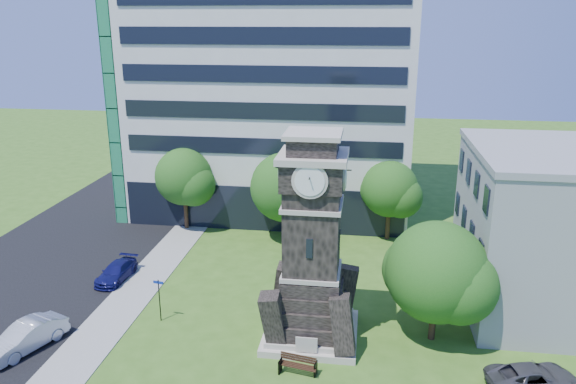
% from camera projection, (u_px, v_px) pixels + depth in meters
% --- Properties ---
extents(ground, '(160.00, 160.00, 0.00)m').
position_uv_depth(ground, '(254.00, 350.00, 31.70)').
color(ground, '#36601B').
rests_on(ground, ground).
extents(sidewalk, '(3.00, 70.00, 0.06)m').
position_uv_depth(sidewalk, '(131.00, 297.00, 37.70)').
color(sidewalk, gray).
rests_on(sidewalk, ground).
extents(street, '(14.00, 80.00, 0.02)m').
position_uv_depth(street, '(14.00, 289.00, 38.86)').
color(street, black).
rests_on(street, ground).
extents(clock_tower, '(5.40, 5.40, 12.22)m').
position_uv_depth(clock_tower, '(312.00, 253.00, 31.61)').
color(clock_tower, '#BDB3A5').
rests_on(clock_tower, ground).
extents(office_tall, '(26.20, 15.11, 28.60)m').
position_uv_depth(office_tall, '(273.00, 60.00, 52.34)').
color(office_tall, white).
rests_on(office_tall, ground).
extents(car_street_mid, '(3.26, 4.97, 1.55)m').
position_uv_depth(car_street_mid, '(26.00, 337.00, 31.62)').
color(car_street_mid, '#A7AAAF').
rests_on(car_street_mid, ground).
extents(car_street_north, '(1.99, 4.27, 1.21)m').
position_uv_depth(car_street_north, '(116.00, 272.00, 40.09)').
color(car_street_north, '#121352').
rests_on(car_street_north, ground).
extents(car_east_lot, '(5.00, 3.18, 1.29)m').
position_uv_depth(car_east_lot, '(533.00, 378.00, 28.21)').
color(car_east_lot, '#454448').
rests_on(car_east_lot, ground).
extents(park_bench, '(1.99, 0.53, 1.03)m').
position_uv_depth(park_bench, '(298.00, 364.00, 29.49)').
color(park_bench, black).
rests_on(park_bench, ground).
extents(street_sign, '(0.66, 0.07, 2.77)m').
position_uv_depth(street_sign, '(159.00, 295.00, 34.31)').
color(street_sign, black).
rests_on(street_sign, ground).
extents(tree_nw, '(5.50, 5.00, 7.29)m').
position_uv_depth(tree_nw, '(185.00, 179.00, 48.74)').
color(tree_nw, '#332114').
rests_on(tree_nw, ground).
extents(tree_nc, '(6.30, 5.73, 7.55)m').
position_uv_depth(tree_nc, '(286.00, 189.00, 46.07)').
color(tree_nc, '#332114').
rests_on(tree_nc, ground).
extents(tree_ne, '(5.17, 4.70, 6.78)m').
position_uv_depth(tree_ne, '(390.00, 191.00, 46.46)').
color(tree_ne, '#332114').
rests_on(tree_ne, ground).
extents(tree_east, '(6.39, 5.80, 7.18)m').
position_uv_depth(tree_east, '(438.00, 275.00, 31.64)').
color(tree_east, '#332114').
rests_on(tree_east, ground).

